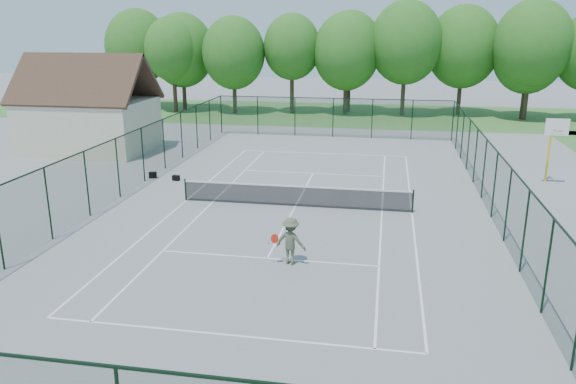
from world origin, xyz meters
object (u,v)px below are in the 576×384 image
Objects in this scene: tennis_net at (295,195)px; basketball_goal at (553,137)px; tennis_player at (291,241)px; sports_bag_a at (153,175)px.

tennis_net is 3.04× the size of basketball_goal.
sports_bag_a is at bearing 133.05° from tennis_player.
sports_bag_a is (-21.85, -2.67, -2.40)m from basketball_goal.
tennis_net is at bearing -153.58° from basketball_goal.
sports_bag_a is 0.20× the size of tennis_player.
basketball_goal reaches higher than sports_bag_a.
sports_bag_a is at bearing -173.02° from basketball_goal.
tennis_player is at bearing -82.07° from tennis_net.
tennis_net is at bearing -41.66° from sports_bag_a.
tennis_player is at bearing -65.49° from sports_bag_a.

